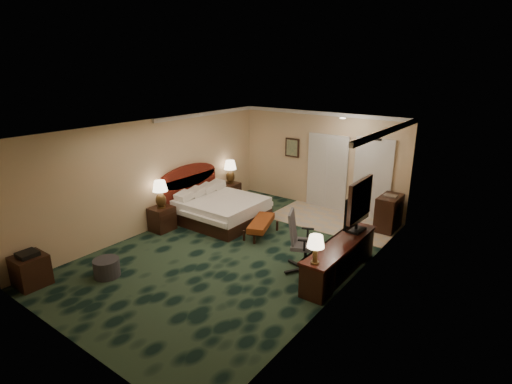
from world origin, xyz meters
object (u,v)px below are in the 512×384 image
Objects in this scene: bed at (222,210)px; desk_chair at (306,242)px; minibar at (389,213)px; nightstand_far at (230,193)px; bed_bench at (261,228)px; nightstand_near at (162,219)px; desk at (340,259)px; tv at (357,213)px; lamp_far at (230,172)px; ottoman at (107,268)px; lamp_near at (160,194)px; side_table at (31,271)px.

bed is 1.58× the size of desk_chair.
nightstand_far is at bearing -170.60° from minibar.
desk_chair reaches higher than bed_bench.
desk is (4.47, 0.56, 0.05)m from nightstand_near.
tv reaches higher than nightstand_far.
bed_bench is at bearing 28.76° from nightstand_near.
desk is (4.48, -2.09, -0.57)m from lamp_far.
minibar is at bearing 8.84° from lamp_far.
tv is at bearing -17.22° from lamp_far.
ottoman is at bearing -163.60° from desk_chair.
bed_bench is 0.93× the size of desk_chair.
lamp_near reaches higher than lamp_far.
desk_chair is (3.04, -0.99, 0.31)m from bed.
lamp_far is 4.56m from minibar.
side_table reaches higher than nightstand_far.
bed is at bearing 168.59° from desk.
minibar reaches higher than side_table.
nightstand_far is 0.50× the size of bed_bench.
tv is (4.43, 4.43, 0.79)m from side_table.
lamp_far reaches higher than bed_bench.
lamp_far is 0.78× the size of minibar.
lamp_far is at bearing 125.36° from bed_bench.
nightstand_near is 0.48× the size of desk_chair.
lamp_far reaches higher than ottoman.
lamp_near is (0.02, -2.60, 0.64)m from nightstand_far.
tv is at bearing 15.72° from lamp_near.
lamp_far reaches higher than bed.
bed_bench is 1.12× the size of tv.
lamp_near is 1.38× the size of ottoman.
side_table is (-0.77, -4.47, -0.01)m from bed.
nightstand_far reaches higher than bed_bench.
nightstand_near is 2.60m from nightstand_far.
bed_bench is 3.57m from ottoman.
lamp_far is at bearing 165.70° from tv.
ottoman is at bearing -79.42° from nightstand_far.
bed_bench is 0.48× the size of desk.
lamp_far is (-0.01, 2.65, 0.62)m from nightstand_near.
nightstand_near is 5.58m from minibar.
nightstand_far is at bearing 122.20° from bed.
tv is at bearing 33.65° from desk_chair.
nightstand_near is 0.68× the size of minibar.
tv reaches higher than ottoman.
ottoman is at bearing -68.01° from lamp_near.
side_table is at bearing -89.42° from lamp_near.
minibar is (4.45, 3.34, -0.50)m from lamp_near.
side_table is at bearing -89.41° from lamp_far.
tv reaches higher than side_table.
ottoman is 0.40× the size of desk_chair.
minibar is at bearing 9.40° from nightstand_far.
lamp_far reaches higher than minibar.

